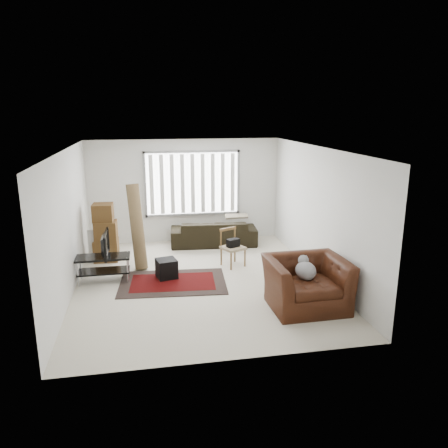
% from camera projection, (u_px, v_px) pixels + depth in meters
% --- Properties ---
extents(room, '(6.00, 6.02, 2.71)m').
position_uv_depth(room, '(198.00, 193.00, 9.04)').
color(room, beige).
rests_on(room, ground).
extents(persian_rug, '(2.24, 1.59, 0.02)m').
position_uv_depth(persian_rug, '(173.00, 282.00, 8.90)').
color(persian_rug, black).
rests_on(persian_rug, ground).
extents(tv_stand, '(1.08, 0.48, 0.54)m').
position_uv_depth(tv_stand, '(103.00, 263.00, 8.91)').
color(tv_stand, black).
rests_on(tv_stand, ground).
extents(tv, '(0.11, 0.87, 0.50)m').
position_uv_depth(tv, '(102.00, 244.00, 8.80)').
color(tv, black).
rests_on(tv, tv_stand).
extents(subwoofer, '(0.47, 0.47, 0.40)m').
position_uv_depth(subwoofer, '(167.00, 268.00, 9.10)').
color(subwoofer, black).
rests_on(subwoofer, persian_rug).
extents(moving_boxes, '(0.57, 0.53, 1.35)m').
position_uv_depth(moving_boxes, '(105.00, 234.00, 10.10)').
color(moving_boxes, brown).
rests_on(moving_boxes, ground).
extents(white_flatpack, '(0.62, 0.23, 0.78)m').
position_uv_depth(white_flatpack, '(102.00, 245.00, 10.07)').
color(white_flatpack, silver).
rests_on(white_flatpack, ground).
extents(rolled_rug, '(0.48, 0.69, 1.89)m').
position_uv_depth(rolled_rug, '(137.00, 227.00, 9.56)').
color(rolled_rug, brown).
rests_on(rolled_rug, ground).
extents(sofa, '(2.28, 1.14, 0.85)m').
position_uv_depth(sofa, '(214.00, 229.00, 11.34)').
color(sofa, black).
rests_on(sofa, ground).
extents(side_chair, '(0.60, 0.60, 0.85)m').
position_uv_depth(side_chair, '(233.00, 246.00, 9.79)').
color(side_chair, '#8A795A').
rests_on(side_chair, ground).
extents(armchair, '(1.40, 1.22, 1.02)m').
position_uv_depth(armchair, '(307.00, 280.00, 7.70)').
color(armchair, '#3B190C').
rests_on(armchair, ground).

